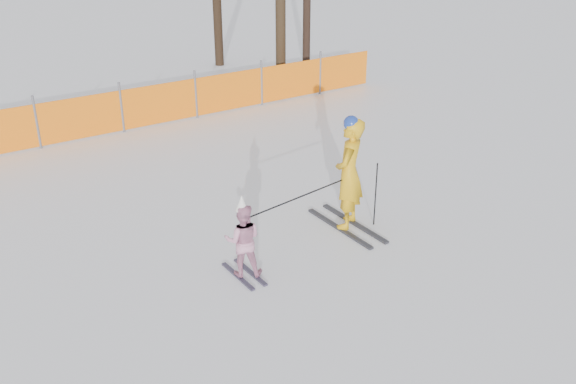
% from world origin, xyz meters
% --- Properties ---
extents(ground, '(120.00, 120.00, 0.00)m').
position_xyz_m(ground, '(0.00, 0.00, 0.00)').
color(ground, white).
rests_on(ground, ground).
extents(adult, '(0.85, 1.72, 2.04)m').
position_xyz_m(adult, '(1.25, 0.51, 1.02)').
color(adult, black).
rests_on(adult, ground).
extents(child, '(0.71, 0.91, 1.35)m').
position_xyz_m(child, '(-1.05, 0.15, 0.62)').
color(child, black).
rests_on(child, ground).
extents(ski_poles, '(2.64, 0.34, 1.17)m').
position_xyz_m(ski_poles, '(0.68, 0.32, 0.82)').
color(ski_poles, black).
rests_on(ski_poles, ground).
extents(safety_fence, '(17.79, 0.06, 1.25)m').
position_xyz_m(safety_fence, '(-1.36, 7.47, 0.56)').
color(safety_fence, '#595960').
rests_on(safety_fence, ground).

